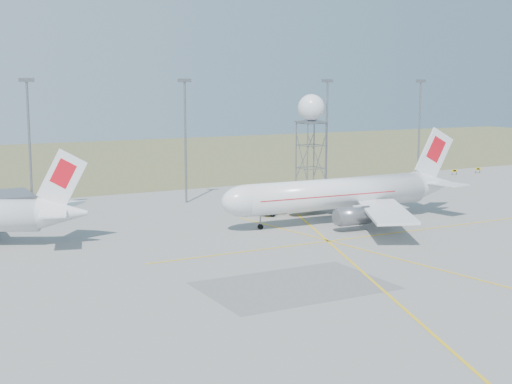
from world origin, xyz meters
TOP-DOWN VIEW (x-y plane):
  - grass_strip at (0.00, 140.00)m, footprint 400.00×120.00m
  - mast_a at (-35.00, 66.00)m, footprint 2.20×0.50m
  - mast_b at (-10.00, 66.00)m, footprint 2.20×0.50m
  - mast_c at (18.00, 66.00)m, footprint 2.20×0.50m
  - mast_d at (40.00, 66.00)m, footprint 2.20×0.50m
  - taxi_sign_near at (55.60, 72.00)m, footprint 1.60×0.17m
  - taxi_sign_far at (62.60, 72.00)m, footprint 1.60×0.17m
  - airliner_main at (2.77, 39.89)m, footprint 38.61×37.50m
  - radar_tower at (15.58, 67.56)m, footprint 4.92×4.92m
  - fire_truck at (-1.41, 50.47)m, footprint 8.80×5.96m

SIDE VIEW (x-z plane):
  - grass_strip at x=0.00m, z-range 0.00..0.03m
  - taxi_sign_near at x=55.60m, z-range 0.29..1.49m
  - taxi_sign_far at x=62.60m, z-range 0.29..1.49m
  - fire_truck at x=-1.41m, z-range -0.07..3.29m
  - airliner_main at x=2.77m, z-range -2.54..10.59m
  - radar_tower at x=15.58m, z-range 1.09..18.89m
  - mast_a at x=-35.00m, z-range 1.82..22.32m
  - mast_b at x=-10.00m, z-range 1.82..22.32m
  - mast_c at x=18.00m, z-range 1.82..22.32m
  - mast_d at x=40.00m, z-range 1.82..22.32m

